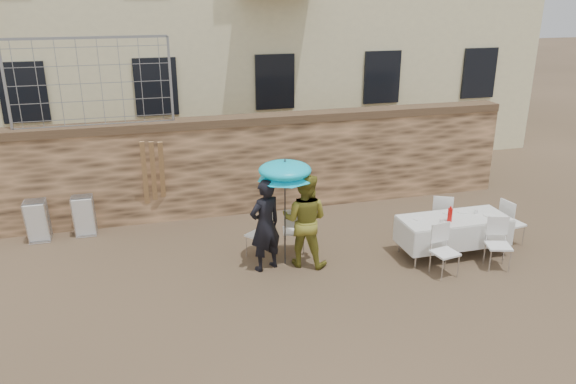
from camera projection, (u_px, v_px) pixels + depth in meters
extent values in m
plane|color=brown|center=(301.00, 326.00, 8.68)|extent=(80.00, 80.00, 0.00)
cube|color=#876343|center=(239.00, 166.00, 12.83)|extent=(13.00, 0.50, 2.20)
imported|color=black|center=(265.00, 225.00, 10.16)|extent=(0.75, 0.63, 1.75)
imported|color=#ADA534|center=(305.00, 220.00, 10.34)|extent=(1.10, 1.03, 1.79)
cylinder|color=#3F3F44|center=(285.00, 222.00, 10.36)|extent=(0.03, 0.03, 1.69)
cone|color=#0AC6E7|center=(285.00, 173.00, 10.04)|extent=(1.00, 1.00, 0.22)
cube|color=silver|center=(454.00, 219.00, 10.79)|extent=(2.10, 0.85, 0.05)
cylinder|color=silver|center=(416.00, 250.00, 10.37)|extent=(0.04, 0.04, 0.74)
cylinder|color=silver|center=(506.00, 238.00, 10.84)|extent=(0.04, 0.04, 0.74)
cylinder|color=silver|center=(400.00, 235.00, 10.99)|extent=(0.04, 0.04, 0.74)
cylinder|color=silver|center=(485.00, 225.00, 11.46)|extent=(0.04, 0.04, 0.74)
cylinder|color=red|center=(450.00, 215.00, 10.55)|extent=(0.09, 0.09, 0.26)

